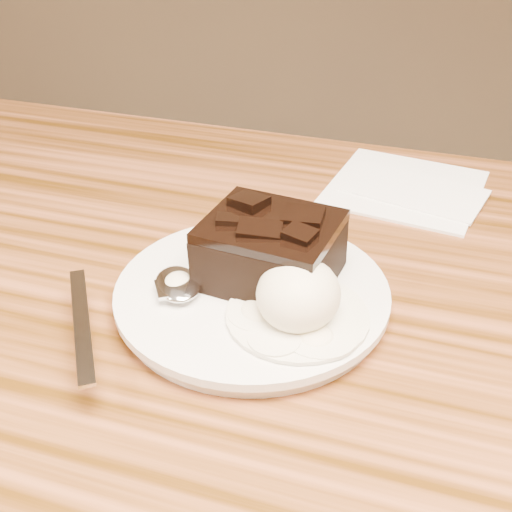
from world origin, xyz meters
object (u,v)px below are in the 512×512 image
(napkin, at_px, (405,187))
(ice_cream_scoop, at_px, (298,294))
(plate, at_px, (252,297))
(brownie, at_px, (271,254))
(spoon, at_px, (178,286))

(napkin, bearing_deg, ice_cream_scoop, -100.10)
(plate, xyz_separation_m, brownie, (0.01, 0.02, 0.03))
(brownie, relative_size, napkin, 0.65)
(plate, height_order, ice_cream_scoop, ice_cream_scoop)
(napkin, bearing_deg, plate, -110.65)
(ice_cream_scoop, distance_m, spoon, 0.10)
(plate, xyz_separation_m, spoon, (-0.05, -0.02, 0.01))
(plate, distance_m, spoon, 0.06)
(spoon, relative_size, napkin, 1.29)
(plate, bearing_deg, brownie, 60.06)
(napkin, bearing_deg, brownie, -109.90)
(brownie, xyz_separation_m, ice_cream_scoop, (0.03, -0.04, -0.00))
(ice_cream_scoop, bearing_deg, napkin, 79.90)
(ice_cream_scoop, bearing_deg, spoon, 178.11)
(ice_cream_scoop, height_order, spoon, ice_cream_scoop)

